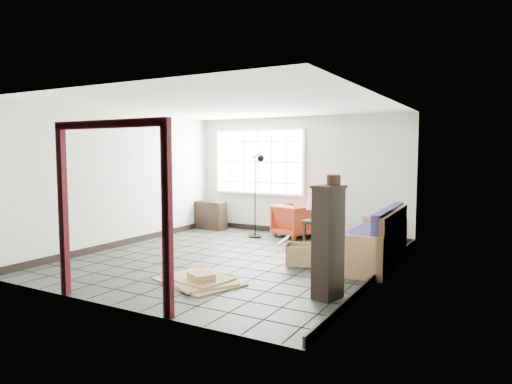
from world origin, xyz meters
The scene contains 15 objects.
ground centered at (0.00, 0.00, 0.00)m, with size 5.50×5.50×0.00m, color black.
room_shell centered at (0.00, 0.03, 1.68)m, with size 5.02×5.52×2.61m.
window_panel centered at (-1.00, 2.70, 1.60)m, with size 2.32×0.08×1.52m.
doorway_trim centered at (0.00, -2.70, 1.38)m, with size 1.80×0.08×2.20m.
futon_sofa centered at (2.22, 0.82, 0.34)m, with size 0.88×2.15×0.94m.
armchair centered at (0.06, 2.40, 0.39)m, with size 0.75×0.71×0.78m, color #963015.
side_table centered at (0.91, 1.63, 0.43)m, with size 0.55×0.55×0.52m.
table_lamp centered at (0.84, 1.55, 0.82)m, with size 0.35×0.35×0.43m.
projector centered at (0.93, 1.65, 0.58)m, with size 0.37×0.34×0.11m.
floor_lamp centered at (-0.55, 1.86, 0.99)m, with size 0.49×0.43×1.85m.
console_shelf centered at (-2.15, 2.35, 0.33)m, with size 0.87×0.39×0.66m.
tall_shelf centered at (2.15, -1.21, 0.72)m, with size 0.38×0.45×1.42m.
pot centered at (2.18, -1.14, 1.48)m, with size 0.18×0.18×0.13m.
open_box centered at (1.18, 0.23, 0.17)m, with size 0.89×0.63×0.46m.
cardboard_pile centered at (0.34, -1.44, 0.05)m, with size 1.39×1.18×0.17m.
Camera 1 is at (4.09, -6.51, 1.83)m, focal length 32.00 mm.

